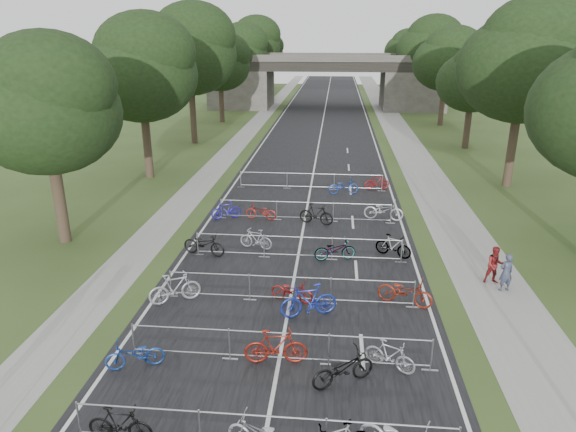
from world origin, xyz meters
name	(u,v)px	position (x,y,z in m)	size (l,w,h in m)	color
road	(322,126)	(0.00, 50.00, 0.01)	(11.00, 140.00, 0.01)	black
sidewalk_right	(396,128)	(8.00, 50.00, 0.01)	(3.00, 140.00, 0.01)	gray
sidewalk_left	(254,125)	(-7.50, 50.00, 0.01)	(2.00, 140.00, 0.01)	gray
lane_markings	(322,127)	(0.00, 50.00, 0.00)	(0.12, 140.00, 0.00)	silver
overpass_bridge	(326,81)	(0.00, 65.00, 3.53)	(31.00, 8.00, 7.05)	#44403D
tree_left_0	(46,108)	(-11.39, 15.93, 6.49)	(6.72, 6.72, 10.25)	#33261C
tree_left_1	(141,70)	(-11.39, 27.93, 7.30)	(7.56, 7.56, 11.53)	#33261C
tree_right_1	(527,63)	(13.11, 27.93, 7.90)	(8.18, 8.18, 12.47)	#33261C
tree_left_2	(190,51)	(-11.39, 39.93, 8.12)	(8.40, 8.40, 12.81)	#33261C
tree_right_2	(474,79)	(13.11, 39.93, 5.95)	(6.16, 6.16, 9.39)	#33261C
tree_left_3	(221,63)	(-11.39, 51.93, 6.49)	(6.72, 6.72, 10.25)	#33261C
tree_right_3	(447,60)	(13.11, 51.93, 6.92)	(7.17, 7.17, 10.93)	#33261C
tree_left_4	(240,52)	(-11.39, 63.93, 7.30)	(7.56, 7.56, 11.53)	#33261C
tree_right_4	(430,48)	(13.11, 63.93, 7.90)	(8.18, 8.18, 12.47)	#33261C
tree_left_5	(254,44)	(-11.39, 75.93, 8.12)	(8.40, 8.40, 12.81)	#33261C
tree_right_5	(415,59)	(13.11, 75.93, 5.95)	(6.16, 6.16, 9.39)	#33261C
tree_left_6	(265,52)	(-11.39, 87.93, 6.49)	(6.72, 6.72, 10.25)	#33261C
tree_right_6	(406,50)	(13.11, 87.93, 6.92)	(7.17, 7.17, 10.93)	#33261C
barrier_row_2	(279,347)	(0.00, 7.20, 0.55)	(9.70, 0.08, 1.10)	#94969B
barrier_row_3	(290,289)	(0.00, 11.00, 0.55)	(9.70, 0.08, 1.10)	#94969B
barrier_row_4	(298,247)	(0.00, 15.00, 0.55)	(9.70, 0.08, 1.10)	#94969B
barrier_row_5	(305,211)	(0.00, 20.00, 0.55)	(9.70, 0.08, 1.10)	#94969B
barrier_row_6	(311,181)	(0.00, 26.00, 0.55)	(9.70, 0.08, 1.10)	#94969B
bike_4	(120,425)	(-3.55, 3.60, 0.50)	(0.47, 1.67, 1.00)	black
bike_8	(135,355)	(-4.30, 6.51, 0.46)	(0.61, 1.76, 0.92)	navy
bike_9	(276,347)	(-0.08, 7.14, 0.59)	(0.55, 1.95, 1.17)	maroon
bike_10	(343,369)	(1.96, 6.34, 0.52)	(0.69, 1.99, 1.05)	black
bike_11	(390,355)	(3.37, 7.17, 0.48)	(0.46, 1.61, 0.97)	#99979E
bike_12	(175,288)	(-4.30, 10.57, 0.59)	(0.56, 1.98, 1.19)	#A5A5AD
bike_13	(292,291)	(0.08, 11.08, 0.44)	(0.58, 1.66, 0.87)	maroon
bike_14	(309,301)	(0.76, 10.03, 0.63)	(0.59, 2.09, 1.26)	#1B2E98
bike_15	(405,292)	(4.30, 11.20, 0.54)	(0.72, 2.07, 1.09)	maroon
bike_16	(204,244)	(-4.30, 15.00, 0.54)	(0.72, 2.06, 1.08)	black
bike_17	(256,239)	(-2.05, 15.95, 0.49)	(0.46, 1.63, 0.98)	#95959C
bike_18	(335,250)	(1.67, 15.00, 0.49)	(0.65, 1.88, 0.99)	#94969B
bike_19	(393,246)	(4.30, 15.63, 0.52)	(0.49, 1.72, 1.04)	#94969B
bike_20	(226,210)	(-4.30, 19.89, 0.50)	(0.47, 1.66, 1.00)	#221C9D
bike_21	(261,212)	(-2.39, 19.96, 0.45)	(0.60, 1.72, 0.91)	maroon
bike_22	(316,214)	(0.64, 19.51, 0.56)	(0.53, 1.88, 1.13)	black
bike_23	(384,210)	(4.26, 20.53, 0.56)	(0.74, 2.12, 1.11)	#A8A9B0
bike_26	(343,186)	(2.13, 25.17, 0.50)	(0.66, 1.90, 1.00)	#1D3CA0
bike_27	(377,182)	(4.30, 26.30, 0.50)	(0.47, 1.66, 1.00)	maroon
pedestrian_a	(506,273)	(8.35, 12.69, 0.79)	(0.58, 0.38, 1.58)	#34394E
pedestrian_b	(495,265)	(8.12, 13.34, 0.79)	(0.76, 0.60, 1.57)	maroon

